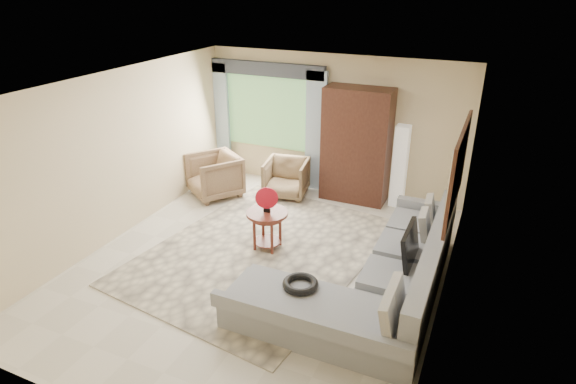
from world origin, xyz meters
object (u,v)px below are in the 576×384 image
at_px(sectional_sofa, 381,282).
at_px(armoire, 356,146).
at_px(armchair_left, 215,176).
at_px(potted_plant, 230,165).
at_px(floor_lamp, 400,166).
at_px(coffee_table, 267,229).
at_px(armchair_right, 286,178).
at_px(tv_screen, 410,245).

relative_size(sectional_sofa, armoire, 1.65).
distance_m(sectional_sofa, armchair_left, 4.18).
distance_m(potted_plant, floor_lamp, 3.48).
xyz_separation_m(sectional_sofa, potted_plant, (-3.88, 2.85, -0.02)).
distance_m(coffee_table, floor_lamp, 2.82).
relative_size(armchair_left, armchair_right, 1.13).
height_order(armchair_right, floor_lamp, floor_lamp).
xyz_separation_m(coffee_table, armchair_right, (-0.54, 1.91, 0.03)).
bearing_deg(potted_plant, floor_lamp, 1.74).
relative_size(armchair_right, potted_plant, 1.49).
xyz_separation_m(sectional_sofa, armoire, (-1.23, 2.90, 0.77)).
distance_m(armchair_right, floor_lamp, 2.10).
distance_m(coffee_table, armoire, 2.51).
relative_size(sectional_sofa, floor_lamp, 2.31).
bearing_deg(armchair_right, coffee_table, -84.07).
height_order(coffee_table, floor_lamp, floor_lamp).
bearing_deg(tv_screen, armchair_left, 157.57).
distance_m(armchair_left, armoire, 2.71).
distance_m(tv_screen, armchair_left, 4.29).
xyz_separation_m(potted_plant, floor_lamp, (3.44, 0.10, 0.49)).
bearing_deg(armchair_left, potted_plant, 136.69).
bearing_deg(armchair_right, tv_screen, -48.67).
bearing_deg(coffee_table, sectional_sofa, -17.12).
height_order(potted_plant, floor_lamp, floor_lamp).
xyz_separation_m(coffee_table, floor_lamp, (1.47, 2.37, 0.42)).
relative_size(armchair_left, potted_plant, 1.68).
xyz_separation_m(tv_screen, floor_lamp, (-0.70, 2.64, 0.03)).
bearing_deg(floor_lamp, armoire, -175.71).
distance_m(armoire, floor_lamp, 0.86).
bearing_deg(tv_screen, sectional_sofa, -129.78).
bearing_deg(armchair_right, armchair_left, -166.36).
height_order(sectional_sofa, armoire, armoire).
distance_m(sectional_sofa, tv_screen, 0.60).
bearing_deg(sectional_sofa, armchair_left, 152.10).
distance_m(tv_screen, armoire, 3.00).
height_order(coffee_table, armchair_right, armchair_right).
distance_m(tv_screen, coffee_table, 2.22).
bearing_deg(floor_lamp, potted_plant, -178.26).
bearing_deg(potted_plant, armchair_right, -13.96).
xyz_separation_m(coffee_table, potted_plant, (-1.97, 2.27, -0.07)).
bearing_deg(sectional_sofa, tv_screen, 50.22).
bearing_deg(potted_plant, armchair_left, -78.38).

